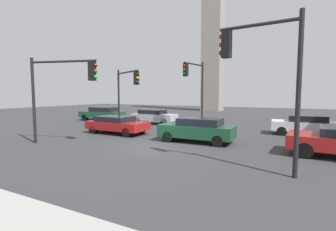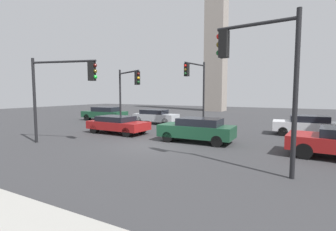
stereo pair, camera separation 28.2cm
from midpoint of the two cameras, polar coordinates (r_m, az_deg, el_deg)
ground_plane at (r=13.49m, az=-4.15°, el=-6.99°), size 83.54×83.54×0.00m
traffic_light_0 at (r=9.31m, az=19.84°, el=11.12°), size 2.82×0.49×5.50m
traffic_light_1 at (r=14.82m, az=-23.63°, el=7.14°), size 3.88×1.27×4.81m
traffic_light_2 at (r=20.71m, az=5.78°, el=7.97°), size 0.71×3.03×5.52m
traffic_light_3 at (r=20.31m, az=-9.81°, el=6.76°), size 3.39×2.00×4.87m
car_1 at (r=26.82m, az=-15.12°, el=0.51°), size 4.74×2.34×1.42m
car_2 at (r=17.82m, az=-12.19°, el=-1.94°), size 4.43×2.06×1.23m
car_3 at (r=19.08m, az=28.59°, el=-1.85°), size 4.14×2.10×1.36m
car_4 at (r=14.45m, az=6.23°, el=-3.17°), size 4.33×1.90×1.41m
car_5 at (r=23.15m, az=-3.60°, el=-0.14°), size 4.13×1.86×1.32m
skyline_tower at (r=42.47m, az=10.20°, el=18.30°), size 3.04×3.04×25.19m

